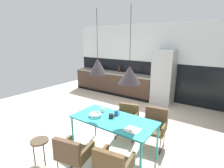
# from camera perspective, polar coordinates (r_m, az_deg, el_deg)

# --- Properties ---
(ground_plane) EXTENTS (9.00, 9.00, 0.00)m
(ground_plane) POSITION_cam_1_polar(r_m,az_deg,el_deg) (4.51, -3.95, -14.72)
(ground_plane) COLOR beige
(back_wall_splashback_dark) EXTENTS (6.92, 0.12, 1.38)m
(back_wall_splashback_dark) POSITION_cam_1_polar(r_m,az_deg,el_deg) (6.83, 12.73, 1.30)
(back_wall_splashback_dark) COLOR black
(back_wall_splashback_dark) RESTS_ON ground
(back_wall_panel_upper) EXTENTS (6.92, 0.12, 1.38)m
(back_wall_panel_upper) POSITION_cam_1_polar(r_m,az_deg,el_deg) (6.66, 13.40, 12.91)
(back_wall_panel_upper) COLOR silver
(back_wall_panel_upper) RESTS_ON back_wall_splashback_dark
(kitchen_counter) EXTENTS (3.55, 0.63, 0.88)m
(kitchen_counter) POSITION_cam_1_polar(r_m,az_deg,el_deg) (7.30, 0.23, 0.51)
(kitchen_counter) COLOR #412D23
(kitchen_counter) RESTS_ON ground
(refrigerator_column) EXTENTS (0.69, 0.60, 1.85)m
(refrigerator_column) POSITION_cam_1_polar(r_m,az_deg,el_deg) (6.25, 16.40, 2.12)
(refrigerator_column) COLOR #ADAFB2
(refrigerator_column) RESTS_ON ground
(dining_table) EXTENTS (1.57, 0.77, 0.75)m
(dining_table) POSITION_cam_1_polar(r_m,az_deg,el_deg) (3.34, 0.41, -12.10)
(dining_table) COLOR teal
(dining_table) RESTS_ON ground
(armchair_facing_counter) EXTENTS (0.54, 0.53, 0.80)m
(armchair_facing_counter) POSITION_cam_1_polar(r_m,az_deg,el_deg) (3.82, 13.66, -12.32)
(armchair_facing_counter) COLOR brown
(armchair_facing_counter) RESTS_ON ground
(armchair_by_stool) EXTENTS (0.57, 0.56, 0.77)m
(armchair_by_stool) POSITION_cam_1_polar(r_m,az_deg,el_deg) (2.96, -12.86, -20.71)
(armchair_by_stool) COLOR brown
(armchair_by_stool) RESTS_ON ground
(armchair_corner_seat) EXTENTS (0.57, 0.57, 0.74)m
(armchair_corner_seat) POSITION_cam_1_polar(r_m,az_deg,el_deg) (4.08, 4.96, -10.35)
(armchair_corner_seat) COLOR brown
(armchair_corner_seat) RESTS_ON ground
(armchair_near_window) EXTENTS (0.55, 0.54, 0.77)m
(armchair_near_window) POSITION_cam_1_polar(r_m,az_deg,el_deg) (2.68, 0.08, -24.59)
(armchair_near_window) COLOR brown
(armchair_near_window) RESTS_ON ground
(fruit_bowl) EXTENTS (0.24, 0.24, 0.06)m
(fruit_bowl) POSITION_cam_1_polar(r_m,az_deg,el_deg) (3.41, -5.52, -9.88)
(fruit_bowl) COLOR silver
(fruit_bowl) RESTS_ON dining_table
(open_book) EXTENTS (0.24, 0.22, 0.02)m
(open_book) POSITION_cam_1_polar(r_m,az_deg,el_deg) (2.97, 6.71, -14.61)
(open_book) COLOR white
(open_book) RESTS_ON dining_table
(mug_wide_latte) EXTENTS (0.13, 0.08, 0.10)m
(mug_wide_latte) POSITION_cam_1_polar(r_m,az_deg,el_deg) (3.44, 1.45, -9.39)
(mug_wide_latte) COLOR #335B93
(mug_wide_latte) RESTS_ON dining_table
(mug_glass_clear) EXTENTS (0.13, 0.09, 0.08)m
(mug_glass_clear) POSITION_cam_1_polar(r_m,az_deg,el_deg) (3.34, -0.27, -10.33)
(mug_glass_clear) COLOR black
(mug_glass_clear) RESTS_ON dining_table
(mug_short_terracotta) EXTENTS (0.12, 0.07, 0.09)m
(mug_short_terracotta) POSITION_cam_1_polar(r_m,az_deg,el_deg) (3.60, -3.10, -8.45)
(mug_short_terracotta) COLOR white
(mug_short_terracotta) RESTS_ON dining_table
(cooking_pot) EXTENTS (0.25, 0.25, 0.16)m
(cooking_pot) POSITION_cam_1_polar(r_m,az_deg,el_deg) (7.68, -5.16, 5.01)
(cooking_pot) COLOR black
(cooking_pot) RESTS_ON kitchen_counter
(bottle_wine_green) EXTENTS (0.08, 0.08, 0.32)m
(bottle_wine_green) POSITION_cam_1_polar(r_m,az_deg,el_deg) (6.52, 6.18, 3.90)
(bottle_wine_green) COLOR maroon
(bottle_wine_green) RESTS_ON kitchen_counter
(bottle_oil_tall) EXTENTS (0.08, 0.08, 0.28)m
(bottle_oil_tall) POSITION_cam_1_polar(r_m,az_deg,el_deg) (7.22, 2.31, 4.78)
(bottle_oil_tall) COLOR maroon
(bottle_oil_tall) RESTS_ON kitchen_counter
(side_stool) EXTENTS (0.31, 0.31, 0.47)m
(side_stool) POSITION_cam_1_polar(r_m,az_deg,el_deg) (3.50, -22.52, -17.26)
(side_stool) COLOR #4C3D2D
(side_stool) RESTS_ON ground
(pendant_lamp_over_table_near) EXTENTS (0.32, 0.32, 1.13)m
(pendant_lamp_over_table_near) POSITION_cam_1_polar(r_m,az_deg,el_deg) (3.18, -4.66, 5.74)
(pendant_lamp_over_table_near) COLOR black
(pendant_lamp_over_table_far) EXTENTS (0.38, 0.38, 1.23)m
(pendant_lamp_over_table_far) POSITION_cam_1_polar(r_m,az_deg,el_deg) (2.89, 5.70, 2.91)
(pendant_lamp_over_table_far) COLOR black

